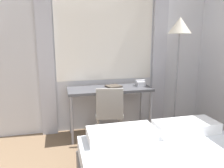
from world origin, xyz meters
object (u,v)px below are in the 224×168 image
book (114,86)px  telephone (140,83)px  desk (110,92)px  standing_lamp (180,32)px  desk_chair (109,111)px

book → telephone: bearing=-3.4°
desk → standing_lamp: standing_lamp is taller
desk → book: 0.12m
telephone → book: bearing=176.6°
desk → desk_chair: (-0.07, -0.25, -0.22)m
desk_chair → telephone: bearing=36.1°
desk_chair → desk: bearing=86.5°
desk_chair → book: (0.14, 0.30, 0.30)m
standing_lamp → telephone: (-0.60, 0.09, -0.80)m
book → desk: bearing=-146.9°
standing_lamp → book: standing_lamp is taller
desk_chair → book: 0.44m
telephone → book: 0.44m
standing_lamp → telephone: standing_lamp is taller
book → standing_lamp: bearing=-6.3°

